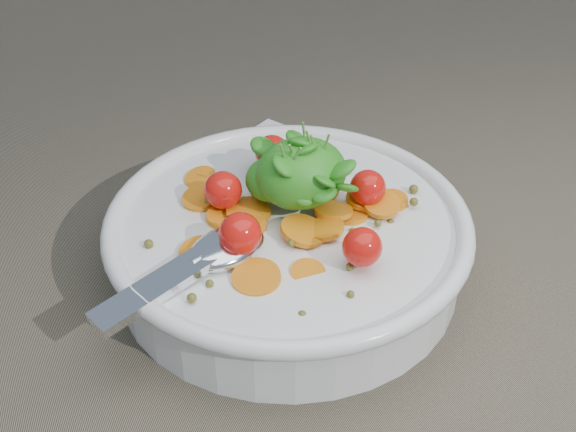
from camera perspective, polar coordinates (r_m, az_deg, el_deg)
name	(u,v)px	position (r m, az deg, el deg)	size (l,w,h in m)	color
ground	(331,279)	(0.61, 3.39, -5.01)	(6.00, 6.00, 0.00)	#796E57
bowl	(288,239)	(0.60, -0.03, -1.82)	(0.32, 0.30, 0.13)	white
napkin	(274,180)	(0.73, -1.12, 2.88)	(0.18, 0.16, 0.01)	white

